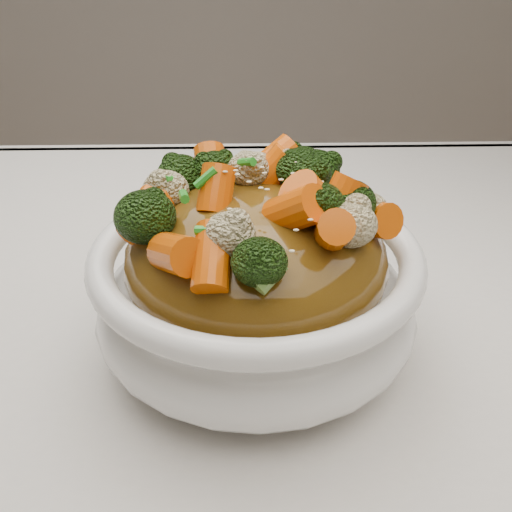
{
  "coord_description": "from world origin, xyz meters",
  "views": [
    {
      "loc": [
        -0.03,
        -0.39,
        1.04
      ],
      "look_at": [
        -0.02,
        -0.03,
        0.83
      ],
      "focal_mm": 42.0,
      "sensor_mm": 36.0,
      "label": 1
    }
  ],
  "objects": [
    {
      "name": "sesame_seeds",
      "position": [
        -0.02,
        -0.03,
        0.89
      ],
      "size": [
        0.21,
        0.21,
        0.01
      ],
      "primitive_type": null,
      "rotation": [
        0.0,
        0.0,
        -0.33
      ],
      "color": "beige",
      "rests_on": "sauce_base"
    },
    {
      "name": "tablecloth",
      "position": [
        0.0,
        0.0,
        0.73
      ],
      "size": [
        1.2,
        0.8,
        0.04
      ],
      "primitive_type": "cube",
      "color": "silver",
      "rests_on": "dining_table"
    },
    {
      "name": "sauce_base",
      "position": [
        -0.02,
        -0.03,
        0.83
      ],
      "size": [
        0.23,
        0.23,
        0.1
      ],
      "primitive_type": "ellipsoid",
      "rotation": [
        0.0,
        0.0,
        -0.33
      ],
      "color": "#55380E",
      "rests_on": "bowl"
    },
    {
      "name": "broccoli",
      "position": [
        -0.02,
        -0.03,
        0.89
      ],
      "size": [
        0.23,
        0.23,
        0.05
      ],
      "primitive_type": null,
      "rotation": [
        0.0,
        0.0,
        -0.33
      ],
      "color": "black",
      "rests_on": "sauce_base"
    },
    {
      "name": "cauliflower",
      "position": [
        -0.02,
        -0.03,
        0.89
      ],
      "size": [
        0.23,
        0.23,
        0.04
      ],
      "primitive_type": null,
      "rotation": [
        0.0,
        0.0,
        -0.33
      ],
      "color": "beige",
      "rests_on": "sauce_base"
    },
    {
      "name": "carrots",
      "position": [
        -0.02,
        -0.03,
        0.89
      ],
      "size": [
        0.23,
        0.23,
        0.05
      ],
      "primitive_type": null,
      "rotation": [
        0.0,
        0.0,
        -0.33
      ],
      "color": "#D85607",
      "rests_on": "sauce_base"
    },
    {
      "name": "scallions",
      "position": [
        -0.02,
        -0.03,
        0.89
      ],
      "size": [
        0.18,
        0.18,
        0.02
      ],
      "primitive_type": null,
      "rotation": [
        0.0,
        0.0,
        -0.33
      ],
      "color": "#228B20",
      "rests_on": "sauce_base"
    },
    {
      "name": "bowl",
      "position": [
        -0.02,
        -0.03,
        0.8
      ],
      "size": [
        0.29,
        0.29,
        0.09
      ],
      "primitive_type": null,
      "rotation": [
        0.0,
        0.0,
        -0.33
      ],
      "color": "white",
      "rests_on": "tablecloth"
    }
  ]
}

